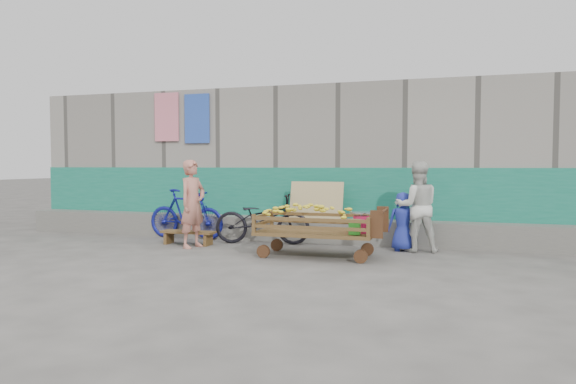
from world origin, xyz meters
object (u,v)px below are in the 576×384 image
(bicycle_dark, at_px, (262,219))
(child, at_px, (403,222))
(banana_cart, at_px, (314,220))
(bench, at_px, (188,235))
(woman, at_px, (417,207))
(vendor_man, at_px, (193,204))
(bicycle_blue, at_px, (186,214))

(bicycle_dark, bearing_deg, child, -100.91)
(banana_cart, distance_m, bicycle_dark, 1.60)
(bench, distance_m, woman, 4.09)
(woman, distance_m, child, 0.34)
(banana_cart, bearing_deg, woman, 32.41)
(banana_cart, relative_size, woman, 1.33)
(bench, bearing_deg, vendor_man, -49.07)
(bench, xyz_separation_m, woman, (4.03, 0.44, 0.57))
(bicycle_dark, bearing_deg, banana_cart, -139.15)
(vendor_man, xyz_separation_m, bicycle_dark, (1.02, 0.76, -0.31))
(bicycle_blue, bearing_deg, vendor_man, -142.91)
(vendor_man, bearing_deg, bench, 56.26)
(vendor_man, relative_size, bicycle_dark, 0.88)
(bicycle_dark, bearing_deg, bicycle_blue, 73.50)
(bench, height_order, vendor_man, vendor_man)
(vendor_man, distance_m, bicycle_dark, 1.31)
(woman, relative_size, bicycle_dark, 0.86)
(banana_cart, relative_size, bicycle_blue, 1.23)
(banana_cart, height_order, bicycle_blue, bicycle_blue)
(banana_cart, relative_size, vendor_man, 1.30)
(woman, distance_m, bicycle_dark, 2.78)
(woman, bearing_deg, vendor_man, -2.62)
(banana_cart, bearing_deg, bicycle_dark, 140.75)
(child, bearing_deg, vendor_man, 0.16)
(woman, xyz_separation_m, bicycle_blue, (-4.43, 0.23, -0.27))
(bicycle_blue, bearing_deg, bicycle_dark, -93.73)
(vendor_man, bearing_deg, woman, -63.85)
(woman, bearing_deg, bench, -7.20)
(banana_cart, bearing_deg, child, 36.49)
(vendor_man, relative_size, bicycle_blue, 0.95)
(woman, xyz_separation_m, child, (-0.23, -0.01, -0.26))
(bicycle_dark, distance_m, bicycle_blue, 1.68)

